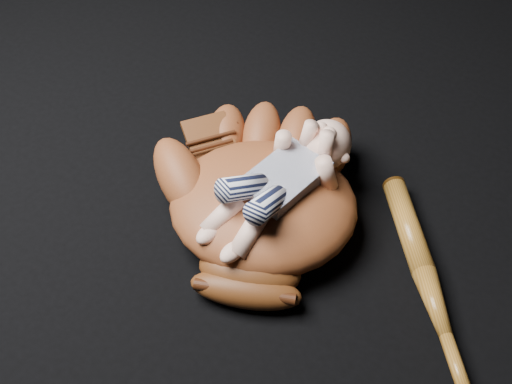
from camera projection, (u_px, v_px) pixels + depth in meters
baseball_glove at (263, 198)px, 1.19m from camera, size 0.61×0.64×0.16m
newborn_baby at (274, 184)px, 1.15m from camera, size 0.21×0.38×0.15m
baseball_bat at (428, 285)px, 1.13m from camera, size 0.35×0.39×0.04m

